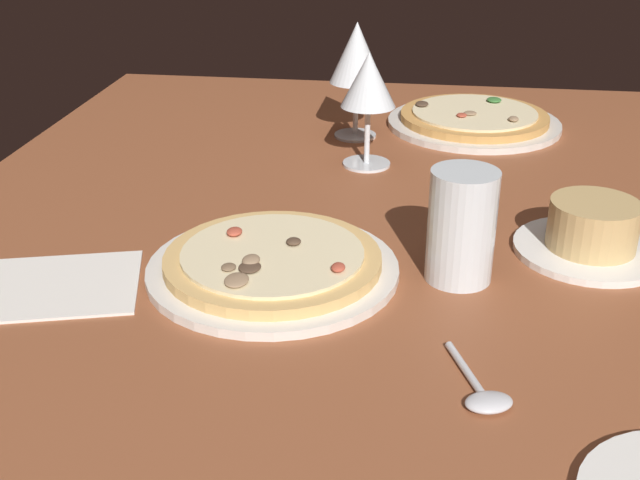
# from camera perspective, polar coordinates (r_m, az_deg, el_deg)

# --- Properties ---
(dining_table) EXTENTS (1.50, 1.10, 0.04)m
(dining_table) POSITION_cam_1_polar(r_m,az_deg,el_deg) (0.90, 3.19, -2.34)
(dining_table) COLOR brown
(dining_table) RESTS_ON ground
(pizza_main) EXTENTS (0.27, 0.27, 0.03)m
(pizza_main) POSITION_cam_1_polar(r_m,az_deg,el_deg) (0.85, -3.38, -1.68)
(pizza_main) COLOR silver
(pizza_main) RESTS_ON dining_table
(pizza_side) EXTENTS (0.28, 0.28, 0.03)m
(pizza_side) POSITION_cam_1_polar(r_m,az_deg,el_deg) (1.34, 10.88, 8.40)
(pizza_side) COLOR silver
(pizza_side) RESTS_ON dining_table
(ramekin_on_saucer) EXTENTS (0.17, 0.17, 0.06)m
(ramekin_on_saucer) POSITION_cam_1_polar(r_m,az_deg,el_deg) (0.94, 18.75, 0.53)
(ramekin_on_saucer) COLOR white
(ramekin_on_saucer) RESTS_ON dining_table
(wine_glass_far) EXTENTS (0.08, 0.08, 0.16)m
(wine_glass_far) POSITION_cam_1_polar(r_m,az_deg,el_deg) (1.12, 3.47, 10.99)
(wine_glass_far) COLOR silver
(wine_glass_far) RESTS_ON dining_table
(wine_glass_near) EXTENTS (0.08, 0.08, 0.18)m
(wine_glass_near) POSITION_cam_1_polar(r_m,az_deg,el_deg) (1.24, 2.63, 12.93)
(wine_glass_near) COLOR silver
(wine_glass_near) RESTS_ON dining_table
(water_glass) EXTENTS (0.07, 0.07, 0.12)m
(water_glass) POSITION_cam_1_polar(r_m,az_deg,el_deg) (0.83, 9.97, 0.47)
(water_glass) COLOR silver
(water_glass) RESTS_ON dining_table
(paper_menu) EXTENTS (0.19, 0.24, 0.00)m
(paper_menu) POSITION_cam_1_polar(r_m,az_deg,el_deg) (0.88, -19.71, -3.18)
(paper_menu) COLOR white
(paper_menu) RESTS_ON dining_table
(spoon) EXTENTS (0.10, 0.06, 0.01)m
(spoon) POSITION_cam_1_polar(r_m,az_deg,el_deg) (0.68, 11.47, -10.65)
(spoon) COLOR silver
(spoon) RESTS_ON dining_table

